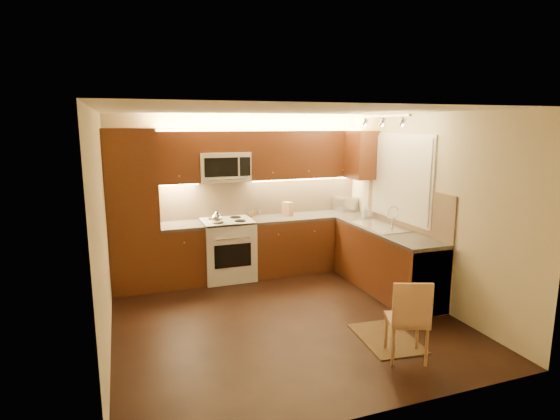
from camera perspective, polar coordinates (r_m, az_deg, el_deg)
name	(u,v)px	position (r m, az deg, el deg)	size (l,w,h in m)	color
floor	(284,318)	(5.70, 0.47, -13.55)	(4.00, 4.00, 0.01)	black
ceiling	(284,111)	(5.19, 0.51, 12.47)	(4.00, 4.00, 0.01)	beige
wall_back	(240,194)	(7.18, -5.05, 1.98)	(4.00, 0.01, 2.50)	#C8BB92
wall_front	(374,270)	(3.56, 11.81, -7.46)	(4.00, 0.01, 2.50)	#C8BB92
wall_left	(102,233)	(4.99, -21.61, -2.70)	(0.01, 4.00, 2.50)	#C8BB92
wall_right	(425,208)	(6.27, 17.90, 0.19)	(0.01, 4.00, 2.50)	#C8BB92
pantry	(133,211)	(6.68, -18.18, -0.08)	(0.70, 0.60, 2.30)	#4B1D10
base_cab_back_left	(182,255)	(6.89, -12.31, -5.62)	(0.62, 0.60, 0.86)	#4B1D10
counter_back_left	(181,226)	(6.78, -12.47, -1.96)	(0.62, 0.60, 0.04)	#33302E
base_cab_back_right	(307,243)	(7.41, 3.48, -4.22)	(1.92, 0.60, 0.86)	#4B1D10
counter_back_right	(308,216)	(7.30, 3.52, -0.80)	(1.92, 0.60, 0.04)	#33302E
base_cab_right	(386,261)	(6.61, 13.28, -6.37)	(0.60, 2.00, 0.86)	#4B1D10
counter_right	(387,231)	(6.49, 13.46, -2.57)	(0.60, 2.00, 0.04)	#33302E
dishwasher	(416,277)	(6.07, 16.91, -8.12)	(0.58, 0.60, 0.84)	silver
backsplash_back	(262,196)	(7.28, -2.36, 1.73)	(3.30, 0.02, 0.60)	tan
backsplash_right	(406,207)	(6.59, 15.69, 0.36)	(0.02, 2.00, 0.60)	tan
upper_cab_back_left	(177,157)	(6.76, -12.95, 6.52)	(0.62, 0.35, 0.75)	#4B1D10
upper_cab_back_right	(305,154)	(7.28, 3.22, 7.07)	(1.92, 0.35, 0.75)	#4B1D10
upper_cab_bridge	(223,142)	(6.86, -7.24, 8.61)	(0.76, 0.35, 0.31)	#4B1D10
upper_cab_right_corner	(362,155)	(7.25, 10.30, 6.90)	(0.35, 0.50, 0.75)	#4B1D10
stove	(228,249)	(6.97, -6.65, -4.98)	(0.76, 0.65, 0.92)	silver
microwave	(224,167)	(6.87, -7.14, 5.48)	(0.76, 0.38, 0.44)	silver
window_frame	(401,178)	(6.65, 15.09, 3.97)	(0.03, 1.44, 1.24)	silver
window_blinds	(400,178)	(6.64, 14.94, 3.97)	(0.02, 1.36, 1.16)	silver
sink	(382,222)	(6.59, 12.78, -1.49)	(0.52, 0.86, 0.15)	silver
faucet	(393,216)	(6.68, 14.11, -0.74)	(0.20, 0.04, 0.30)	silver
track_light_bar	(383,116)	(6.24, 12.93, 11.56)	(0.04, 1.20, 0.03)	silver
kettle	(217,217)	(6.62, -8.05, -0.88)	(0.17, 0.17, 0.20)	silver
toaster_oven	(347,204)	(7.75, 8.44, 0.80)	(0.39, 0.29, 0.23)	silver
knife_block	(287,209)	(7.23, 0.95, 0.15)	(0.10, 0.16, 0.22)	#A16B48
spice_jar_a	(250,213)	(7.22, -3.82, -0.42)	(0.04, 0.04, 0.09)	silver
spice_jar_b	(254,214)	(7.19, -3.35, -0.48)	(0.05, 0.05, 0.09)	brown
spice_jar_c	(260,212)	(7.26, -2.59, -0.30)	(0.04, 0.04, 0.10)	silver
spice_jar_d	(252,215)	(7.12, -3.59, -0.59)	(0.05, 0.05, 0.09)	olive
soap_bottle	(366,211)	(7.24, 10.83, -0.12)	(0.09, 0.09, 0.20)	silver
rug	(386,338)	(5.33, 13.35, -15.55)	(0.57, 0.86, 0.01)	black
dining_chair	(407,318)	(4.83, 15.77, -13.04)	(0.38, 0.38, 0.86)	#A16B48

